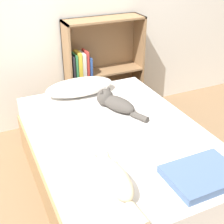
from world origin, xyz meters
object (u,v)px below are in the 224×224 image
(cat_light, at_px, (111,175))
(cat_dark, at_px, (114,102))
(bookshelf, at_px, (100,69))
(bed, at_px, (119,160))
(pillow, at_px, (80,87))

(cat_light, xyz_separation_m, cat_dark, (0.41, 0.85, -0.01))
(cat_light, distance_m, cat_dark, 0.94)
(cat_dark, relative_size, bookshelf, 0.45)
(cat_dark, bearing_deg, bed, 138.09)
(bed, height_order, cat_dark, cat_dark)
(bed, xyz_separation_m, cat_dark, (0.12, 0.34, 0.33))
(bookshelf, bearing_deg, cat_dark, -104.59)
(cat_dark, distance_m, bookshelf, 0.84)
(pillow, relative_size, cat_light, 1.13)
(pillow, distance_m, cat_dark, 0.43)
(cat_dark, height_order, bookshelf, bookshelf)
(bed, relative_size, cat_dark, 3.65)
(bed, xyz_separation_m, pillow, (-0.05, 0.74, 0.34))
(bed, distance_m, bookshelf, 1.24)
(bed, bearing_deg, cat_light, -120.74)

